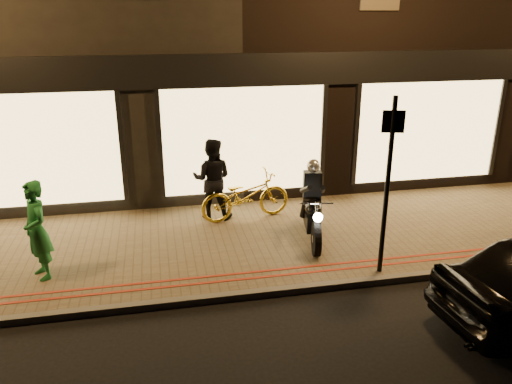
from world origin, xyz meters
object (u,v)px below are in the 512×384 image
bicycle_gold (246,196)px  person_green (37,230)px  motorcycle (312,210)px  sign_post (388,178)px

bicycle_gold → person_green: bearing=105.9°
bicycle_gold → person_green: (-3.79, -1.79, 0.33)m
motorcycle → sign_post: sign_post is taller
sign_post → person_green: size_ratio=1.78×
sign_post → bicycle_gold: (-1.84, 2.75, -1.16)m
motorcycle → bicycle_gold: motorcycle is taller
motorcycle → bicycle_gold: 1.67m
sign_post → bicycle_gold: 3.51m
motorcycle → sign_post: (0.76, -1.47, 1.06)m
person_green → motorcycle: bearing=65.4°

